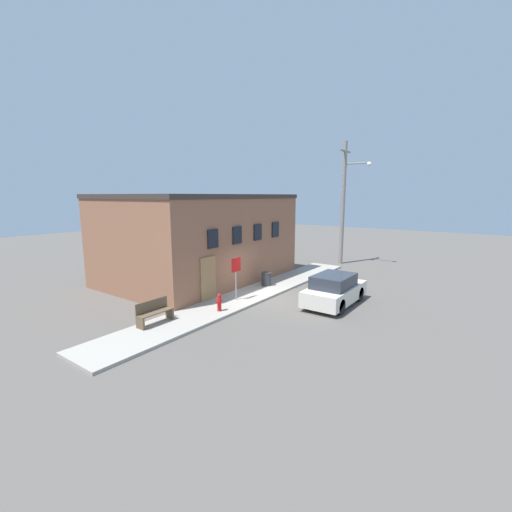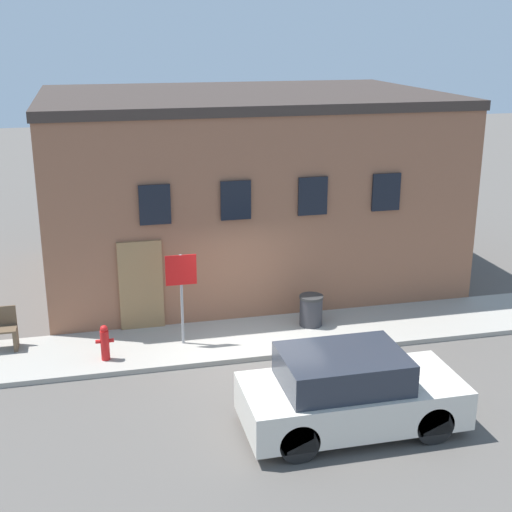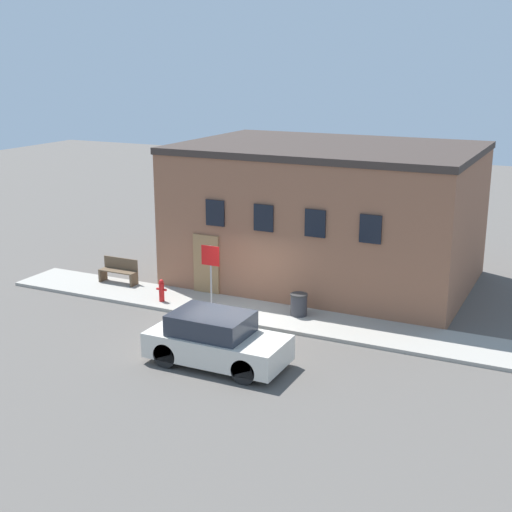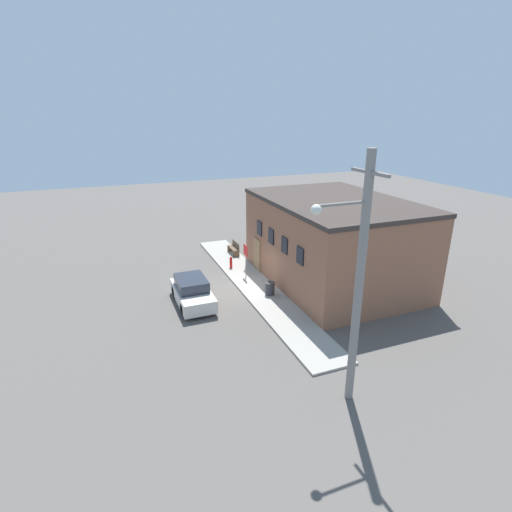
% 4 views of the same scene
% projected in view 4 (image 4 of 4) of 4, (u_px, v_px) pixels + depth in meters
% --- Properties ---
extents(ground_plane, '(80.00, 80.00, 0.00)m').
position_uv_depth(ground_plane, '(237.00, 288.00, 23.70)').
color(ground_plane, '#56514C').
extents(sidewalk, '(18.18, 2.15, 0.11)m').
position_uv_depth(sidewalk, '(254.00, 285.00, 24.05)').
color(sidewalk, '#9E998E').
rests_on(sidewalk, ground).
extents(brick_building, '(10.55, 7.38, 5.11)m').
position_uv_depth(brick_building, '(333.00, 241.00, 23.97)').
color(brick_building, '#8E5B42').
rests_on(brick_building, ground).
extents(fire_hydrant, '(0.38, 0.18, 0.77)m').
position_uv_depth(fire_hydrant, '(231.00, 262.00, 26.41)').
color(fire_hydrant, red).
rests_on(fire_hydrant, sidewalk).
extents(stop_sign, '(0.67, 0.06, 2.04)m').
position_uv_depth(stop_sign, '(246.00, 255.00, 24.73)').
color(stop_sign, gray).
rests_on(stop_sign, sidewalk).
extents(bench, '(1.48, 0.44, 0.92)m').
position_uv_depth(bench, '(234.00, 248.00, 29.01)').
color(bench, brown).
rests_on(bench, sidewalk).
extents(trash_bin, '(0.56, 0.56, 0.73)m').
position_uv_depth(trash_bin, '(270.00, 288.00, 22.54)').
color(trash_bin, '#333338').
rests_on(trash_bin, sidewalk).
extents(utility_pole, '(1.80, 2.07, 8.86)m').
position_uv_depth(utility_pole, '(357.00, 280.00, 13.05)').
color(utility_pole, gray).
rests_on(utility_pole, ground).
extents(parked_car, '(3.84, 1.74, 1.46)m').
position_uv_depth(parked_car, '(192.00, 292.00, 21.57)').
color(parked_car, black).
rests_on(parked_car, ground).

